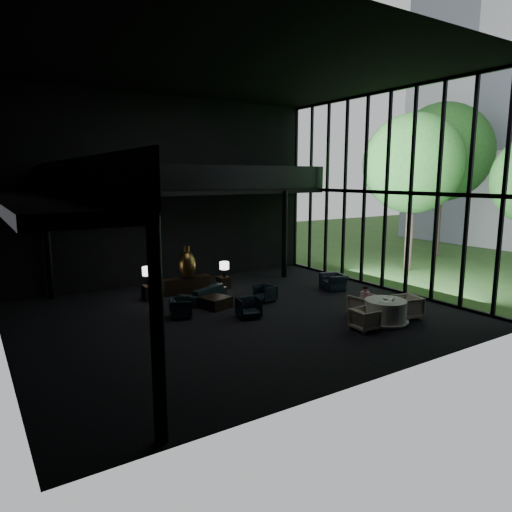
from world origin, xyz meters
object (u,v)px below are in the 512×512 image
sofa (203,291)px  dining_chair_west (365,319)px  coffee_table (215,302)px  table_lamp_right (224,266)px  lounge_armchair_west (181,308)px  window_armchair (334,280)px  lounge_armchair_south (249,307)px  lounge_armchair_east (265,293)px  console (186,285)px  dining_chair_north (363,303)px  dining_chair_east (407,305)px  dining_table (385,313)px  table_lamp_left (148,272)px  side_table_right (224,283)px  bronze_urn (187,264)px  side_table_left (150,292)px  child (365,294)px

sofa → dining_chair_west: bearing=91.5°
coffee_table → table_lamp_right: bearing=54.4°
lounge_armchair_west → window_armchair: bearing=-70.2°
lounge_armchair_west → lounge_armchair_south: bearing=-104.0°
lounge_armchair_east → console: bearing=-154.3°
dining_chair_north → lounge_armchair_south: bearing=-36.1°
dining_chair_north → lounge_armchair_east: bearing=-68.0°
sofa → dining_chair_east: dining_chair_east is taller
dining_table → sofa: bearing=124.5°
table_lamp_left → side_table_right: (3.20, -0.14, -0.80)m
window_armchair → dining_chair_west: bearing=-18.6°
bronze_urn → window_armchair: bronze_urn is taller
sofa → coffee_table: sofa is taller
dining_chair_east → side_table_left: bearing=-125.2°
side_table_left → lounge_armchair_east: 4.39m
side_table_left → coffee_table: bearing=-55.6°
console → sofa: sofa is taller
lounge_armchair_west → lounge_armchair_east: (3.47, 0.14, -0.02)m
lounge_armchair_east → dining_chair_west: 4.39m
sofa → lounge_armchair_west: (-1.52, -1.42, -0.05)m
window_armchair → dining_table: (-1.58, -4.17, -0.08)m
side_table_right → bronze_urn: bearing=177.8°
dining_chair_east → lounge_armchair_east: bearing=-134.8°
console → lounge_armchair_east: 3.41m
dining_table → dining_chair_east: dining_chair_east is taller
bronze_urn → coffee_table: 2.60m
lounge_armchair_east → coffee_table: lounge_armchair_east is taller
bronze_urn → sofa: (0.00, -1.39, -0.81)m
console → dining_chair_west: bearing=-69.2°
lounge_armchair_east → child: bearing=20.1°
coffee_table → dining_table: (3.78, -4.46, 0.13)m
side_table_right → dining_table: dining_table is taller
dining_table → side_table_left: bearing=128.4°
lounge_armchair_west → side_table_right: bearing=-29.8°
dining_table → lounge_armchair_east: bearing=113.4°
table_lamp_left → dining_table: (5.36, -6.94, -0.72)m
side_table_left → window_armchair: (6.94, -2.60, 0.13)m
dining_chair_east → dining_chair_north: bearing=-122.4°
console → table_lamp_right: (1.60, -0.27, 0.65)m
window_armchair → child: size_ratio=1.64×
lounge_armchair_east → window_armchair: bearing=80.5°
lounge_armchair_east → window_armchair: window_armchair is taller
dining_table → dining_chair_east: size_ratio=1.67×
console → table_lamp_left: table_lamp_left is taller
console → window_armchair: size_ratio=2.13×
side_table_right → dining_chair_east: size_ratio=0.56×
console → coffee_table: console is taller
sofa → dining_chair_west: sofa is taller
side_table_right → lounge_armchair_west: bearing=-138.6°
bronze_urn → window_armchair: bearing=-26.7°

